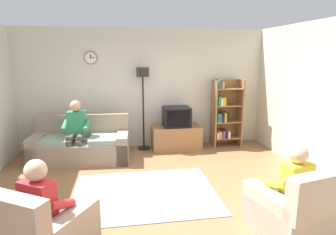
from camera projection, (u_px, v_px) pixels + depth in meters
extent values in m
plane|color=#8C603D|center=(159.00, 197.00, 4.41)|extent=(12.00, 12.00, 0.00)
cube|color=beige|center=(144.00, 89.00, 6.69)|extent=(6.20, 0.12, 2.70)
cylinder|color=olive|center=(91.00, 58.00, 6.28)|extent=(0.28, 0.03, 0.28)
cylinder|color=white|center=(91.00, 58.00, 6.27)|extent=(0.24, 0.01, 0.24)
cube|color=black|center=(91.00, 56.00, 6.25)|extent=(0.02, 0.01, 0.09)
cube|color=black|center=(92.00, 58.00, 6.27)|extent=(0.11, 0.01, 0.01)
cube|color=beige|center=(1.00, 92.00, 5.69)|extent=(0.12, 1.10, 1.20)
cube|color=gray|center=(81.00, 151.00, 5.87)|extent=(1.95, 0.95, 0.42)
cube|color=gray|center=(83.00, 125.00, 6.12)|extent=(1.91, 0.32, 0.48)
cube|color=gray|center=(123.00, 146.00, 5.93)|extent=(0.27, 0.85, 0.56)
cube|color=gray|center=(38.00, 149.00, 5.77)|extent=(0.27, 0.85, 0.56)
cube|color=gray|center=(105.00, 139.00, 5.81)|extent=(0.64, 0.72, 0.10)
cube|color=gray|center=(54.00, 140.00, 5.71)|extent=(0.64, 0.72, 0.10)
cube|color=olive|center=(176.00, 137.00, 6.63)|extent=(1.10, 0.56, 0.53)
cube|color=black|center=(174.00, 133.00, 6.88)|extent=(1.10, 0.04, 0.03)
cube|color=black|center=(176.00, 117.00, 6.51)|extent=(0.60, 0.48, 0.44)
cube|color=black|center=(179.00, 119.00, 6.27)|extent=(0.50, 0.01, 0.36)
cube|color=olive|center=(214.00, 114.00, 6.71)|extent=(0.04, 0.36, 1.55)
cube|color=olive|center=(240.00, 113.00, 6.81)|extent=(0.04, 0.36, 1.55)
cube|color=olive|center=(225.00, 112.00, 6.92)|extent=(0.64, 0.02, 1.55)
cube|color=olive|center=(226.00, 137.00, 6.88)|extent=(0.60, 0.34, 0.02)
cube|color=silver|center=(216.00, 135.00, 6.81)|extent=(0.04, 0.28, 0.14)
cube|color=gold|center=(219.00, 134.00, 6.82)|extent=(0.05, 0.28, 0.16)
cube|color=#72338C|center=(221.00, 134.00, 6.82)|extent=(0.03, 0.28, 0.15)
cube|color=#72338C|center=(222.00, 134.00, 6.83)|extent=(0.05, 0.28, 0.17)
cube|color=black|center=(225.00, 134.00, 6.84)|extent=(0.05, 0.28, 0.17)
cube|color=silver|center=(227.00, 134.00, 6.85)|extent=(0.05, 0.28, 0.16)
cube|color=olive|center=(227.00, 121.00, 6.80)|extent=(0.60, 0.34, 0.02)
cube|color=#267F4C|center=(217.00, 117.00, 6.72)|extent=(0.04, 0.28, 0.21)
cube|color=#2D59A5|center=(219.00, 117.00, 6.73)|extent=(0.04, 0.28, 0.20)
cube|color=black|center=(221.00, 118.00, 6.74)|extent=(0.06, 0.28, 0.18)
cube|color=gold|center=(224.00, 117.00, 6.74)|extent=(0.05, 0.28, 0.21)
cube|color=black|center=(226.00, 117.00, 6.75)|extent=(0.05, 0.28, 0.21)
cube|color=olive|center=(227.00, 105.00, 6.72)|extent=(0.60, 0.34, 0.02)
cube|color=#267F4C|center=(218.00, 101.00, 6.64)|extent=(0.05, 0.28, 0.21)
cube|color=silver|center=(220.00, 101.00, 6.65)|extent=(0.05, 0.28, 0.18)
cube|color=gold|center=(223.00, 101.00, 6.66)|extent=(0.06, 0.28, 0.19)
cube|color=olive|center=(228.00, 89.00, 6.64)|extent=(0.60, 0.34, 0.02)
cube|color=#267F4C|center=(218.00, 84.00, 6.55)|extent=(0.03, 0.28, 0.20)
cube|color=#72338C|center=(220.00, 84.00, 6.56)|extent=(0.03, 0.28, 0.21)
cube|color=gold|center=(222.00, 85.00, 6.57)|extent=(0.04, 0.28, 0.15)
cylinder|color=black|center=(144.00, 148.00, 6.67)|extent=(0.28, 0.28, 0.03)
cylinder|color=black|center=(143.00, 112.00, 6.49)|extent=(0.04, 0.04, 1.70)
cylinder|color=black|center=(143.00, 72.00, 6.30)|extent=(0.28, 0.28, 0.20)
cube|color=tan|center=(11.00, 221.00, 2.62)|extent=(0.78, 0.57, 0.50)
cube|color=tan|center=(26.00, 227.00, 3.16)|extent=(0.58, 0.79, 0.56)
cube|color=#BCAD99|center=(290.00, 216.00, 3.51)|extent=(0.97, 1.00, 0.40)
cube|color=#BCAD99|center=(320.00, 196.00, 3.08)|extent=(0.82, 0.35, 0.50)
cube|color=#BCAD99|center=(269.00, 215.00, 3.40)|extent=(0.37, 0.82, 0.56)
cube|color=#BCAD99|center=(307.00, 205.00, 3.62)|extent=(0.37, 0.82, 0.56)
cube|color=slate|center=(145.00, 193.00, 4.51)|extent=(2.20, 1.70, 0.01)
cube|color=#338C59|center=(77.00, 123.00, 5.78)|extent=(0.35, 0.22, 0.48)
sphere|color=tan|center=(75.00, 106.00, 5.70)|extent=(0.22, 0.22, 0.22)
cylinder|color=#4C4742|center=(80.00, 137.00, 5.66)|extent=(0.15, 0.39, 0.13)
cylinder|color=#4C4742|center=(71.00, 137.00, 5.64)|extent=(0.15, 0.39, 0.13)
cylinder|color=#4C4742|center=(79.00, 154.00, 5.53)|extent=(0.12, 0.12, 0.52)
cylinder|color=#4C4742|center=(70.00, 154.00, 5.52)|extent=(0.12, 0.12, 0.52)
cylinder|color=#338C59|center=(87.00, 125.00, 5.71)|extent=(0.11, 0.34, 0.20)
cylinder|color=#338C59|center=(65.00, 125.00, 5.67)|extent=(0.11, 0.34, 0.20)
cube|color=red|center=(38.00, 203.00, 2.91)|extent=(0.39, 0.35, 0.48)
sphere|color=#D8AD8C|center=(36.00, 170.00, 2.84)|extent=(0.22, 0.22, 0.22)
cylinder|color=#4C4742|center=(48.00, 214.00, 3.16)|extent=(0.31, 0.39, 0.13)
cylinder|color=#4C4742|center=(61.00, 217.00, 3.10)|extent=(0.31, 0.39, 0.13)
cylinder|color=#4C4742|center=(61.00, 223.00, 3.38)|extent=(0.15, 0.15, 0.40)
cylinder|color=#4C4742|center=(74.00, 226.00, 3.32)|extent=(0.15, 0.15, 0.40)
cylinder|color=red|center=(31.00, 197.00, 3.08)|extent=(0.25, 0.33, 0.20)
cylinder|color=red|center=(62.00, 204.00, 2.92)|extent=(0.25, 0.33, 0.20)
cube|color=yellow|center=(296.00, 183.00, 3.37)|extent=(0.38, 0.27, 0.48)
sphere|color=#D8AD8C|center=(299.00, 154.00, 3.30)|extent=(0.22, 0.22, 0.22)
cylinder|color=#4C4742|center=(277.00, 196.00, 3.56)|extent=(0.21, 0.40, 0.13)
cylinder|color=#4C4742|center=(288.00, 193.00, 3.62)|extent=(0.21, 0.40, 0.13)
cylinder|color=#4C4742|center=(265.00, 205.00, 3.78)|extent=(0.13, 0.13, 0.40)
cylinder|color=#4C4742|center=(276.00, 202.00, 3.84)|extent=(0.13, 0.13, 0.40)
cylinder|color=yellow|center=(276.00, 184.00, 3.39)|extent=(0.16, 0.34, 0.20)
cylinder|color=yellow|center=(303.00, 178.00, 3.54)|extent=(0.16, 0.34, 0.20)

